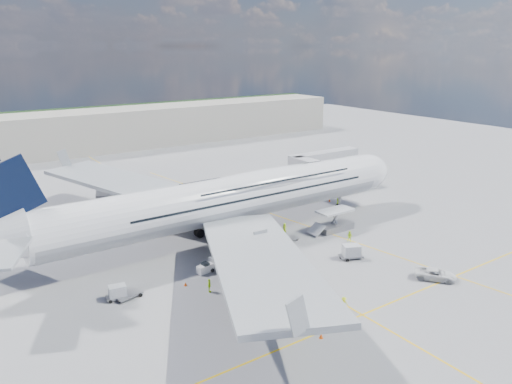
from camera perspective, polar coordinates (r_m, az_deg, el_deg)
ground at (r=75.60m, az=0.95°, el=-7.57°), size 300.00×300.00×0.00m
taxi_line_main at (r=75.60m, az=0.95°, el=-7.56°), size 0.25×220.00×0.01m
taxi_line_cross at (r=62.20m, az=12.04°, el=-13.55°), size 120.00×0.25×0.01m
taxi_line_diag at (r=90.90m, az=4.47°, el=-3.41°), size 14.16×99.06×0.01m
airliner at (r=81.15m, az=-2.99°, el=-0.71°), size 77.26×79.15×23.71m
jet_bridge at (r=106.88m, az=7.46°, el=3.34°), size 18.80×12.10×8.50m
cargo_loader at (r=87.25m, az=8.87°, el=-3.55°), size 8.53×3.20×3.67m
terminal at (r=158.35m, az=-19.59°, el=6.45°), size 180.00×16.00×12.00m
tree_line at (r=213.62m, az=-12.43°, el=8.79°), size 160.00×6.00×8.00m
dolly_row_a at (r=66.17m, az=-15.54°, el=-10.93°), size 3.12×2.05×1.83m
dolly_row_b at (r=60.69m, az=-0.20°, el=-12.92°), size 3.09×2.05×1.80m
dolly_row_c at (r=72.60m, az=-4.57°, el=-7.91°), size 2.72×1.64×1.64m
dolly_back at (r=66.40m, az=-14.38°, el=-11.32°), size 3.73×2.63×0.49m
dolly_nose_far at (r=76.38m, az=10.83°, el=-6.67°), size 3.83×3.00×2.15m
dolly_nose_near at (r=82.01m, az=3.76°, el=-5.36°), size 3.20×1.73×0.47m
baggage_tug at (r=71.18m, az=-5.81°, el=-8.65°), size 2.55×1.50×1.50m
catering_truck_inner at (r=89.63m, az=-7.43°, el=-2.38°), size 8.03×5.56×4.42m
catering_truck_outer at (r=104.98m, az=-15.90°, el=-0.15°), size 7.72×5.99×4.24m
service_van at (r=73.06m, az=19.85°, el=-8.83°), size 5.35×5.88×1.52m
crew_nose at (r=100.16m, az=9.31°, el=-1.17°), size 0.74×0.61×1.75m
crew_loader at (r=82.61m, az=10.67°, el=-5.03°), size 1.07×1.14×1.87m
crew_wing at (r=65.77m, az=-5.36°, el=-10.59°), size 0.94×1.16×1.85m
crew_van at (r=85.44m, az=3.28°, el=-4.10°), size 0.75×0.94×1.67m
crew_tug at (r=62.46m, az=10.00°, el=-12.42°), size 1.22×0.90×1.68m
cone_nose at (r=103.38m, az=8.40°, el=-0.92°), size 0.45×0.45×0.58m
cone_wing_left_inner at (r=99.89m, az=-11.57°, el=-1.69°), size 0.48×0.48×0.61m
cone_wing_left_outer at (r=102.35m, az=-18.87°, el=-1.83°), size 0.44×0.44×0.56m
cone_wing_right_inner at (r=67.99m, az=-8.06°, el=-10.36°), size 0.44×0.44×0.55m
cone_wing_right_outer at (r=57.00m, az=7.45°, el=-15.99°), size 0.45×0.45×0.58m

